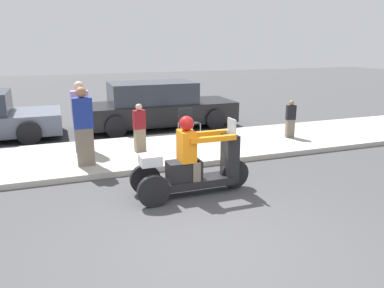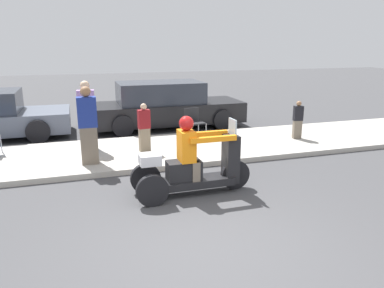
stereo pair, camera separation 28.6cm
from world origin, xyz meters
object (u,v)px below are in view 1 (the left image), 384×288
Objects in this scene: folding_chair_set_back at (187,120)px; spectator_mid_group at (140,129)px; motorcycle_trike at (192,167)px; spectator_far_back at (84,128)px; spectator_with_child at (290,120)px; parked_car_lot_far at (157,106)px; spectator_end_of_line at (81,118)px.

spectator_mid_group is at bearing -149.55° from folding_chair_set_back.
motorcycle_trike is 3.67m from folding_chair_set_back.
spectator_far_back reaches higher than motorcycle_trike.
motorcycle_trike is at bearing -145.99° from spectator_with_child.
spectator_far_back is (-1.70, 2.02, 0.41)m from motorcycle_trike.
spectator_far_back is (-5.52, -0.56, 0.31)m from spectator_with_child.
motorcycle_trike is at bearing -81.49° from spectator_mid_group.
parked_car_lot_far is (-2.98, 2.99, 0.08)m from spectator_with_child.
spectator_far_back is at bearing -156.35° from spectator_mid_group.
spectator_far_back is 3.21m from folding_chair_set_back.
spectator_with_child is 5.56m from spectator_far_back.
folding_chair_set_back is at bearing -82.09° from parked_car_lot_far.
spectator_mid_group reaches higher than folding_chair_set_back.
spectator_far_back reaches higher than parked_car_lot_far.
spectator_mid_group is (-4.22, 0.01, 0.07)m from spectator_with_child.
spectator_far_back is at bearing -174.19° from spectator_with_child.
folding_chair_set_back is 2.10m from parked_car_lot_far.
folding_chair_set_back is (2.83, 1.47, -0.30)m from spectator_far_back.
folding_chair_set_back is at bearing 7.23° from spectator_end_of_line.
motorcycle_trike is 5.64m from parked_car_lot_far.
spectator_mid_group is 0.70× the size of spectator_far_back.
parked_car_lot_far reaches higher than spectator_mid_group.
motorcycle_trike is at bearing -108.04° from folding_chair_set_back.
folding_chair_set_back is at bearing 71.96° from motorcycle_trike.
spectator_mid_group is at bearing 179.85° from spectator_with_child.
spectator_end_of_line reaches higher than folding_chair_set_back.
spectator_end_of_line is 2.06× the size of folding_chair_set_back.
spectator_end_of_line reaches higher than spectator_mid_group.
spectator_mid_group is (-0.39, 2.59, 0.16)m from motorcycle_trike.
spectator_end_of_line is 1.01× the size of spectator_far_back.
spectator_with_child is 0.88× the size of spectator_mid_group.
spectator_far_back is 2.04× the size of folding_chair_set_back.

